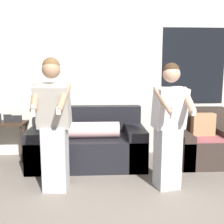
{
  "coord_description": "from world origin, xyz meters",
  "views": [
    {
      "loc": [
        -0.36,
        -1.93,
        1.48
      ],
      "look_at": [
        -0.19,
        1.2,
        0.98
      ],
      "focal_mm": 42.0,
      "sensor_mm": 36.0,
      "label": 1
    }
  ],
  "objects_px": {
    "armchair": "(202,144)",
    "person_left": "(54,125)",
    "side_table": "(8,128)",
    "couch": "(88,144)",
    "person_right": "(169,126)"
  },
  "relations": [
    {
      "from": "side_table",
      "to": "armchair",
      "type": "bearing_deg",
      "value": -5.23
    },
    {
      "from": "person_left",
      "to": "person_right",
      "type": "relative_size",
      "value": 1.04
    },
    {
      "from": "armchair",
      "to": "side_table",
      "type": "relative_size",
      "value": 1.15
    },
    {
      "from": "couch",
      "to": "person_right",
      "type": "bearing_deg",
      "value": -42.66
    },
    {
      "from": "couch",
      "to": "side_table",
      "type": "xyz_separation_m",
      "value": [
        -1.32,
        0.26,
        0.22
      ]
    },
    {
      "from": "armchair",
      "to": "person_left",
      "type": "xyz_separation_m",
      "value": [
        -2.22,
        -0.93,
        0.53
      ]
    },
    {
      "from": "couch",
      "to": "person_right",
      "type": "xyz_separation_m",
      "value": [
        1.04,
        -0.96,
        0.48
      ]
    },
    {
      "from": "side_table",
      "to": "person_left",
      "type": "distance_m",
      "value": 1.58
    },
    {
      "from": "armchair",
      "to": "side_table",
      "type": "xyz_separation_m",
      "value": [
        -3.18,
        0.29,
        0.24
      ]
    },
    {
      "from": "side_table",
      "to": "person_right",
      "type": "relative_size",
      "value": 0.5
    },
    {
      "from": "armchair",
      "to": "person_right",
      "type": "distance_m",
      "value": 1.33
    },
    {
      "from": "side_table",
      "to": "person_right",
      "type": "height_order",
      "value": "person_right"
    },
    {
      "from": "person_right",
      "to": "couch",
      "type": "bearing_deg",
      "value": 137.34
    },
    {
      "from": "couch",
      "to": "side_table",
      "type": "relative_size",
      "value": 2.26
    },
    {
      "from": "person_left",
      "to": "side_table",
      "type": "bearing_deg",
      "value": 128.12
    }
  ]
}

